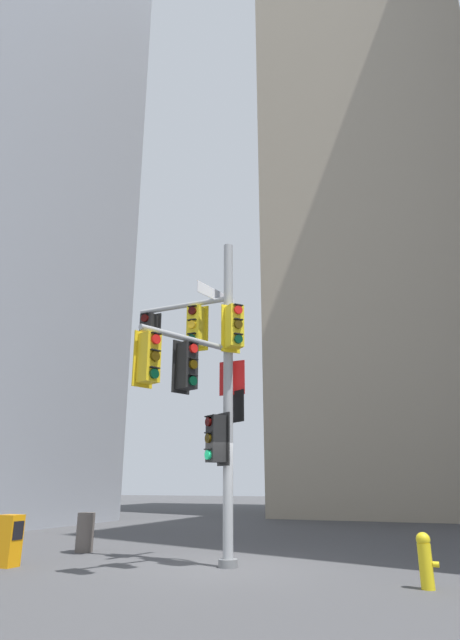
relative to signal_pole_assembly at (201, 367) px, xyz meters
name	(u,v)px	position (x,y,z in m)	size (l,w,h in m)	color
ground	(228,568)	(0.51, 0.40, -4.17)	(120.00, 120.00, 0.00)	#474749
building_mid_block	(375,205)	(2.64, 21.40, 15.36)	(12.32, 12.32, 39.06)	tan
signal_pole_assembly	(201,367)	(0.00, 0.00, 0.00)	(2.99, 3.18, 7.32)	#9EA0A3
fire_hydrant	(425,559)	(4.42, -0.51, -3.71)	(0.33, 0.23, 0.87)	yellow
newspaper_box	(9,540)	(-3.78, -1.28, -3.66)	(0.45, 0.36, 1.02)	orange
trash_bin	(85,532)	(-3.80, 1.33, -3.70)	(0.44, 0.44, 0.94)	#59514C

